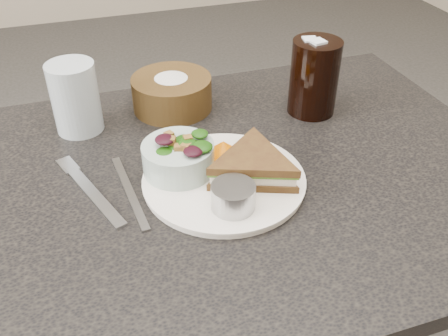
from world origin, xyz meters
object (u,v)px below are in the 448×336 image
Objects in this scene: salad_bowl at (178,153)px; water_glass at (75,98)px; sandwich at (253,166)px; dinner_plate at (224,180)px; dining_table at (222,318)px; bread_basket at (172,88)px; dressing_ramekin at (233,197)px; cola_glass at (314,74)px.

water_glass is (-0.14, 0.20, 0.02)m from salad_bowl.
salad_bowl reaches higher than sandwich.
salad_bowl is at bearing 145.90° from dinner_plate.
salad_bowl is 0.24m from water_glass.
dining_table is at bearing -15.51° from salad_bowl.
water_glass is at bearing -172.62° from bread_basket.
sandwich reaches higher than dressing_ramekin.
salad_bowl is at bearing 173.75° from sandwich.
sandwich is 2.49× the size of dressing_ramekin.
sandwich is at bearing -77.21° from bread_basket.
dining_table is 0.41m from sandwich.
salad_bowl is (-0.11, 0.05, 0.01)m from sandwich.
bread_basket is (-0.02, 0.24, 0.42)m from dining_table.
sandwich is 0.35m from water_glass.
bread_basket is 0.18m from water_glass.
dressing_ramekin reaches higher than dining_table.
dining_table is at bearing -148.08° from cola_glass.
sandwich reaches higher than dining_table.
dressing_ramekin reaches higher than dinner_plate.
dining_table is at bearing -84.49° from bread_basket.
sandwich is 1.04× the size of cola_glass.
cola_glass is at bearing -9.57° from water_glass.
dressing_ramekin is at bearing -111.04° from sandwich.
water_glass is at bearing 170.43° from cola_glass.
cola_glass is 1.20× the size of water_glass.
dinner_plate is 1.64× the size of cola_glass.
bread_basket is at bearing 7.38° from water_glass.
dinner_plate is 3.92× the size of dressing_ramekin.
sandwich is (0.04, -0.04, 0.41)m from dining_table.
dinner_plate is 0.05m from sandwich.
bread_basket is (-0.02, 0.26, 0.04)m from dinner_plate.
salad_bowl reaches higher than dinner_plate.
bread_basket is at bearing 159.15° from cola_glass.
dinner_plate is at bearing -144.48° from cola_glass.
dressing_ramekin is (0.05, -0.11, -0.01)m from salad_bowl.
water_glass is at bearing 155.01° from sandwich.
water_glass reaches higher than sandwich.
salad_bowl is (-0.06, 0.04, 0.04)m from dinner_plate.
dining_table is 8.70× the size of salad_bowl.
water_glass reaches higher than dinner_plate.
bread_basket is (-0.01, 0.34, 0.01)m from dressing_ramekin.
salad_bowl is 1.76× the size of dressing_ramekin.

